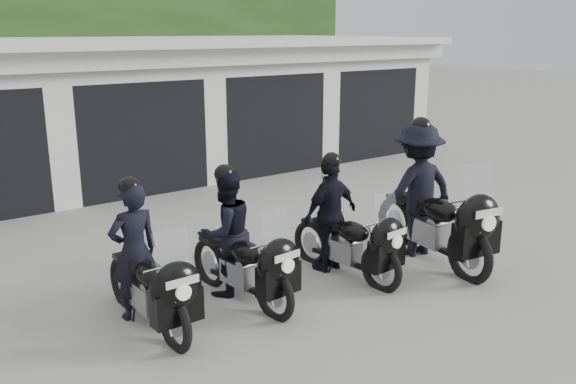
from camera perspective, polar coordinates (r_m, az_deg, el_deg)
ground at (r=7.82m, az=3.74°, el=-8.83°), size 80.00×80.00×0.00m
garage_block at (r=14.37m, az=-17.55°, el=7.39°), size 16.40×6.80×2.96m
background_vegetation at (r=19.03m, az=-21.82°, el=12.79°), size 20.00×3.90×5.80m
police_bike_a at (r=6.78m, az=-13.24°, el=-6.95°), size 0.59×1.92×1.68m
police_bike_b at (r=7.30m, az=-5.04°, el=-4.67°), size 0.80×1.92×1.67m
police_bike_c at (r=8.03m, az=4.80°, el=-2.82°), size 0.95×1.91×1.66m
police_bike_d at (r=8.72m, az=12.72°, el=-0.55°), size 1.31×2.34×2.05m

